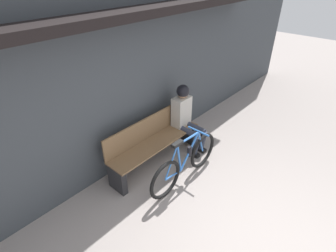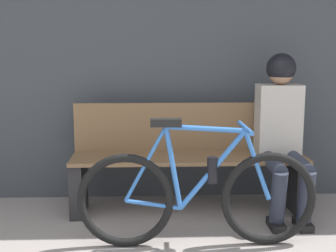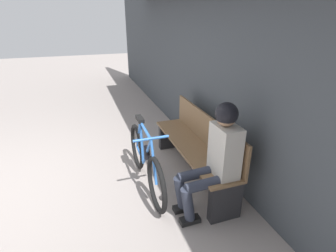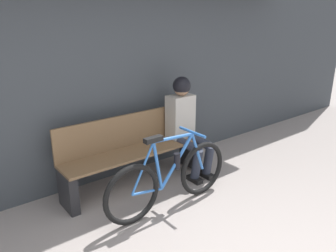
# 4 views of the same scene
# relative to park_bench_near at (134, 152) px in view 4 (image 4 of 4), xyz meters

# --- Properties ---
(storefront_wall) EXTENTS (12.00, 0.56, 3.20)m
(storefront_wall) POSITION_rel_park_bench_near_xyz_m (-0.40, 0.39, 1.25)
(storefront_wall) COLOR #3D4247
(storefront_wall) RESTS_ON ground_plane
(park_bench_near) EXTENTS (1.85, 0.42, 0.86)m
(park_bench_near) POSITION_rel_park_bench_near_xyz_m (0.00, 0.00, 0.00)
(park_bench_near) COLOR brown
(park_bench_near) RESTS_ON ground_plane
(bicycle) EXTENTS (1.59, 0.40, 0.86)m
(bicycle) POSITION_rel_park_bench_near_xyz_m (0.01, -0.69, -0.07)
(bicycle) COLOR black
(bicycle) RESTS_ON ground_plane
(person_seated) EXTENTS (0.34, 0.64, 1.27)m
(person_seated) POSITION_rel_park_bench_near_xyz_m (0.71, -0.11, 0.31)
(person_seated) COLOR #2D3342
(person_seated) RESTS_ON ground_plane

